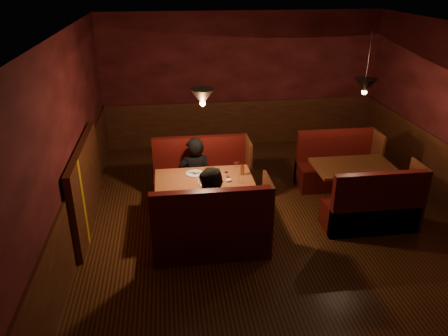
{
  "coord_description": "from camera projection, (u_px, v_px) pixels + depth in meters",
  "views": [
    {
      "loc": [
        -1.61,
        -5.77,
        3.65
      ],
      "look_at": [
        -0.83,
        0.11,
        0.95
      ],
      "focal_mm": 35.0,
      "sensor_mm": 36.0,
      "label": 1
    }
  ],
  "objects": [
    {
      "name": "second_bench_far",
      "position": [
        336.0,
        168.0,
        8.0
      ],
      "size": [
        1.44,
        0.54,
        1.03
      ],
      "color": "#330804",
      "rests_on": "ground"
    },
    {
      "name": "main_table",
      "position": [
        205.0,
        190.0,
        6.63
      ],
      "size": [
        1.47,
        0.89,
        1.03
      ],
      "color": "brown",
      "rests_on": "ground"
    },
    {
      "name": "second_bench_near",
      "position": [
        373.0,
        211.0,
        6.6
      ],
      "size": [
        1.44,
        0.54,
        1.03
      ],
      "color": "#330804",
      "rests_on": "ground"
    },
    {
      "name": "main_bench_near",
      "position": [
        213.0,
        234.0,
        5.98
      ],
      "size": [
        1.61,
        0.58,
        1.1
      ],
      "color": "#330804",
      "rests_on": "ground"
    },
    {
      "name": "diner_b",
      "position": [
        214.0,
        199.0,
        5.96
      ],
      "size": [
        0.94,
        0.85,
        1.59
      ],
      "primitive_type": "imported",
      "rotation": [
        0.0,
        0.0,
        -0.39
      ],
      "color": "black",
      "rests_on": "ground"
    },
    {
      "name": "second_table",
      "position": [
        353.0,
        176.0,
        7.21
      ],
      "size": [
        1.3,
        0.83,
        0.73
      ],
      "color": "brown",
      "rests_on": "ground"
    },
    {
      "name": "room",
      "position": [
        261.0,
        162.0,
        6.48
      ],
      "size": [
        6.02,
        7.02,
        2.92
      ],
      "color": "black",
      "rests_on": "ground"
    },
    {
      "name": "main_bench_far",
      "position": [
        202.0,
        181.0,
        7.49
      ],
      "size": [
        1.61,
        0.58,
        1.1
      ],
      "color": "#330804",
      "rests_on": "ground"
    },
    {
      "name": "diner_a",
      "position": [
        195.0,
        162.0,
        7.13
      ],
      "size": [
        0.58,
        0.4,
        1.56
      ],
      "primitive_type": "imported",
      "rotation": [
        0.0,
        0.0,
        3.18
      ],
      "color": "black",
      "rests_on": "ground"
    }
  ]
}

